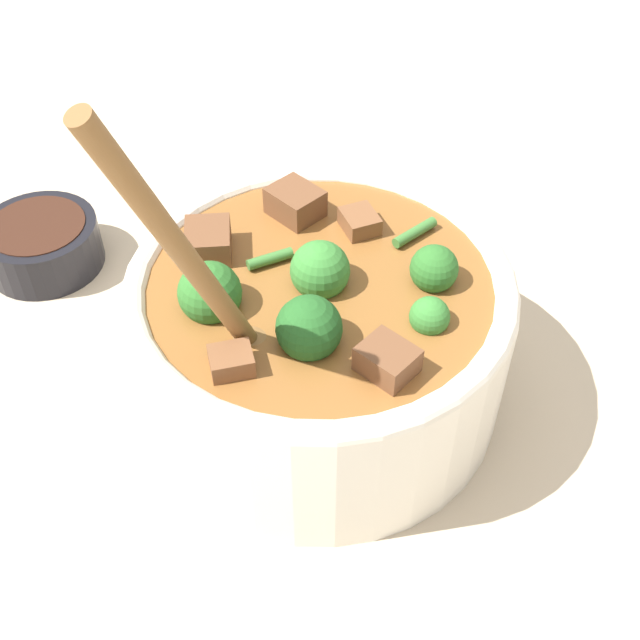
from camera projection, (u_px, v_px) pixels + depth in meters
name	position (u px, v px, depth m)	size (l,w,h in m)	color
ground_plane	(320.00, 391.00, 0.57)	(4.00, 4.00, 0.00)	#C6B293
stew_bowl	(319.00, 329.00, 0.52)	(0.25, 0.25, 0.28)	white
condiment_bowl	(41.00, 242.00, 0.65)	(0.09, 0.09, 0.04)	black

